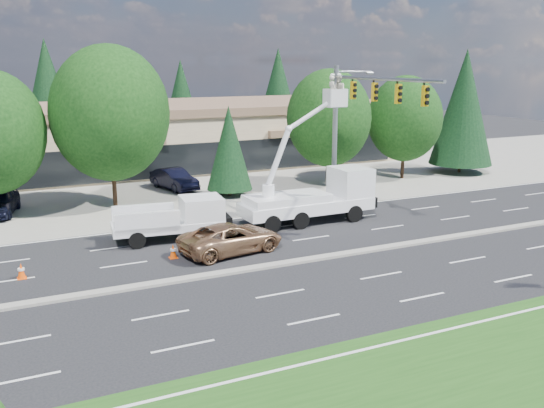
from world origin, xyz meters
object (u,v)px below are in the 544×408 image
bucket_truck (316,192)px  minivan (231,238)px  utility_pickup (176,223)px  signal_mast (354,116)px

bucket_truck → minivan: size_ratio=1.63×
bucket_truck → utility_pickup: bearing=-179.8°
utility_pickup → signal_mast: bearing=11.6°
utility_pickup → minivan: utility_pickup is taller
utility_pickup → minivan: (1.83, -3.32, -0.18)m
bucket_truck → minivan: (-6.75, -3.40, -1.07)m
signal_mast → bucket_truck: 5.29m
signal_mast → bucket_truck: bearing=-164.5°
signal_mast → minivan: (-9.78, -4.24, -5.32)m
minivan → utility_pickup: bearing=19.3°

